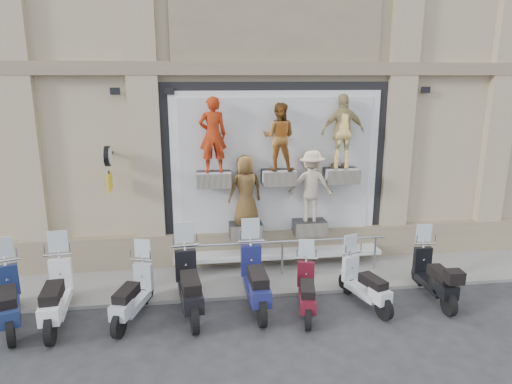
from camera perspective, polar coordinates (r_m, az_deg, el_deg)
ground at (r=9.40m, az=5.65°, el=-15.60°), size 90.00×90.00×0.00m
sidewalk at (r=11.21m, az=3.16°, el=-10.17°), size 16.00×2.20×0.08m
building at (r=15.11m, az=-0.22°, el=19.27°), size 14.00×8.60×12.00m
shop_vitrine at (r=11.10m, az=3.25°, el=2.44°), size 5.60×0.83×4.30m
guard_rail at (r=10.95m, az=3.28°, el=-8.36°), size 5.06×0.10×0.93m
clock_sign_bracket at (r=10.73m, az=-17.99°, el=3.52°), size 0.10×0.80×1.02m
scooter_a at (r=9.93m, az=-28.71°, el=-10.52°), size 1.22×2.06×1.61m
scooter_b at (r=9.66m, az=-23.86°, el=-10.42°), size 0.79×2.10×1.67m
scooter_c at (r=9.36m, az=-15.23°, el=-11.16°), size 1.03×1.88×1.46m
scooter_d at (r=9.31m, az=-8.40°, el=-10.05°), size 0.86×2.18×1.72m
scooter_e at (r=9.45m, az=-0.07°, el=-9.53°), size 0.66×2.13×1.72m
scooter_f at (r=9.33m, az=6.40°, el=-11.06°), size 0.82×1.77×1.38m
scooter_g at (r=9.83m, az=13.52°, el=-10.02°), size 0.98×1.78×1.39m
scooter_h at (r=10.50m, az=21.46°, el=-8.70°), size 0.59×1.86×1.50m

